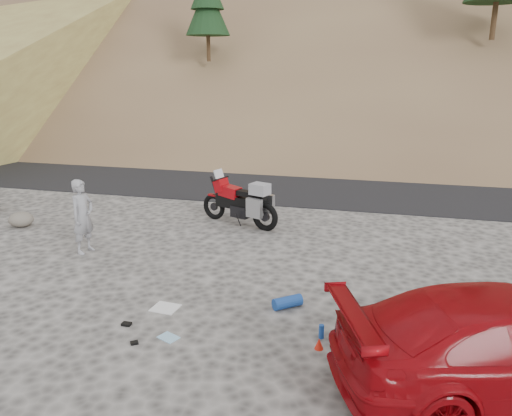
# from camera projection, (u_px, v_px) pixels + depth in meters

# --- Properties ---
(ground) EXTENTS (140.00, 140.00, 0.00)m
(ground) POSITION_uv_depth(u_px,v_px,m) (169.00, 276.00, 9.85)
(ground) COLOR #43403E
(ground) RESTS_ON ground
(road) EXTENTS (120.00, 7.00, 0.05)m
(road) POSITION_uv_depth(u_px,v_px,m) (269.00, 179.00, 18.24)
(road) COLOR black
(road) RESTS_ON ground
(motorcycle) EXTENTS (2.28, 1.16, 1.42)m
(motorcycle) POSITION_uv_depth(u_px,v_px,m) (242.00, 203.00, 12.84)
(motorcycle) COLOR black
(motorcycle) RESTS_ON ground
(man) EXTENTS (0.50, 0.67, 1.65)m
(man) POSITION_uv_depth(u_px,v_px,m) (86.00, 252.00, 11.15)
(man) COLOR gray
(man) RESTS_ON ground
(red_car) EXTENTS (4.94, 3.35, 1.33)m
(red_car) POSITION_uv_depth(u_px,v_px,m) (509.00, 390.00, 6.39)
(red_car) COLOR #96080D
(red_car) RESTS_ON ground
(small_rock) EXTENTS (0.75, 0.71, 0.38)m
(small_rock) POSITION_uv_depth(u_px,v_px,m) (21.00, 219.00, 12.85)
(small_rock) COLOR #555049
(small_rock) RESTS_ON ground
(gear_white_cloth) EXTENTS (0.47, 0.42, 0.01)m
(gear_white_cloth) POSITION_uv_depth(u_px,v_px,m) (165.00, 308.00, 8.54)
(gear_white_cloth) COLOR white
(gear_white_cloth) RESTS_ON ground
(gear_blue_mat) EXTENTS (0.53, 0.48, 0.21)m
(gear_blue_mat) POSITION_uv_depth(u_px,v_px,m) (287.00, 302.00, 8.54)
(gear_blue_mat) COLOR navy
(gear_blue_mat) RESTS_ON ground
(gear_bottle) EXTENTS (0.10, 0.10, 0.22)m
(gear_bottle) POSITION_uv_depth(u_px,v_px,m) (321.00, 332.00, 7.58)
(gear_bottle) COLOR navy
(gear_bottle) RESTS_ON ground
(gear_funnel) EXTENTS (0.15, 0.15, 0.17)m
(gear_funnel) POSITION_uv_depth(u_px,v_px,m) (319.00, 344.00, 7.30)
(gear_funnel) COLOR red
(gear_funnel) RESTS_ON ground
(gear_glove_a) EXTENTS (0.15, 0.11, 0.04)m
(gear_glove_a) POSITION_uv_depth(u_px,v_px,m) (127.00, 324.00, 7.98)
(gear_glove_a) COLOR black
(gear_glove_a) RESTS_ON ground
(gear_glove_b) EXTENTS (0.14, 0.13, 0.04)m
(gear_glove_b) POSITION_uv_depth(u_px,v_px,m) (134.00, 343.00, 7.44)
(gear_glove_b) COLOR black
(gear_glove_b) RESTS_ON ground
(gear_blue_cloth) EXTENTS (0.37, 0.33, 0.01)m
(gear_blue_cloth) POSITION_uv_depth(u_px,v_px,m) (168.00, 337.00, 7.61)
(gear_blue_cloth) COLOR #91C1E1
(gear_blue_cloth) RESTS_ON ground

